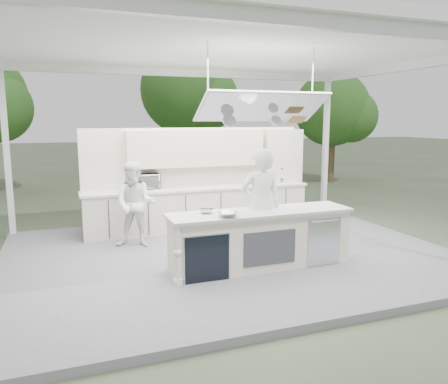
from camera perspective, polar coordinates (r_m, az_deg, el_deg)
name	(u,v)px	position (r m, az deg, el deg)	size (l,w,h in m)	color
ground	(230,259)	(8.19, 0.73, -8.69)	(90.00, 90.00, 0.00)	#48563B
stage_deck	(230,255)	(8.18, 0.74, -8.29)	(8.00, 6.00, 0.12)	slate
tent	(230,51)	(7.86, 0.85, 17.93)	(8.20, 6.20, 3.86)	white
demo_island	(259,239)	(7.29, 4.65, -6.16)	(3.10, 0.79, 0.95)	beige
back_counter	(199,208)	(9.78, -3.26, -2.08)	(5.08, 0.72, 0.95)	beige
back_wall_unit	(215,163)	(9.97, -1.23, 3.83)	(5.05, 0.48, 2.25)	beige
tree_cluster	(133,100)	(17.26, -11.75, 11.72)	(19.55, 9.40, 5.85)	brown
head_chef	(261,207)	(7.40, 4.82, -1.90)	(0.71, 0.47, 1.96)	white
sous_chef	(135,204)	(8.53, -11.49, -1.59)	(0.80, 0.63, 1.65)	white
toaster_oven	(145,181)	(9.58, -10.31, 1.40)	(0.60, 0.40, 0.33)	silver
bowl_large	(228,214)	(6.73, 0.48, -2.93)	(0.32, 0.32, 0.08)	silver
bowl_small	(206,211)	(6.99, -2.31, -2.50)	(0.22, 0.22, 0.07)	#B7B9BE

